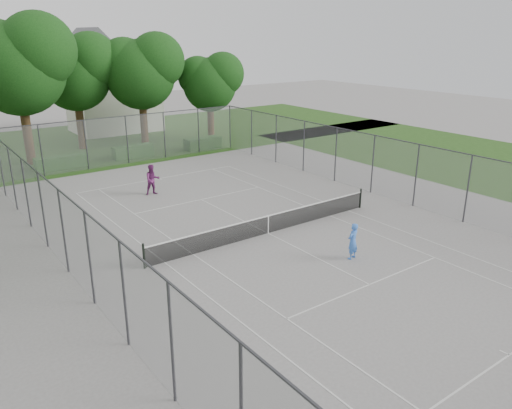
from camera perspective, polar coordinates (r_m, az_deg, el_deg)
ground at (r=24.06m, az=1.41°, el=-3.33°), size 120.00×120.00×0.00m
grass_far at (r=46.60m, az=-18.57°, el=6.70°), size 60.00×20.00×0.00m
grass_right at (r=40.76m, az=26.84°, el=3.97°), size 16.00×40.00×0.00m
court_markings at (r=24.06m, az=1.41°, el=-3.32°), size 11.03×23.83×0.01m
tennis_net at (r=23.87m, az=1.42°, el=-2.19°), size 12.87×0.10×1.10m
perimeter_fence at (r=23.44m, az=1.44°, el=0.77°), size 18.08×34.08×3.52m
tree_far_left at (r=39.40m, az=-25.52°, el=14.58°), size 7.41×6.77×10.65m
tree_far_midleft at (r=43.59m, az=-19.94°, el=14.32°), size 6.49×5.93×9.33m
tree_far_midright at (r=43.06m, az=-12.98°, el=14.88°), size 6.48×5.92×9.31m
tree_far_right at (r=44.79m, az=-5.21°, el=13.95°), size 5.34×4.87×7.67m
hedge_left at (r=38.26m, az=-21.36°, el=4.54°), size 3.55×1.06×0.89m
hedge_mid at (r=39.86m, az=-13.87°, el=5.90°), size 3.10×0.89×0.98m
hedge_right at (r=42.11m, az=-6.10°, el=6.99°), size 3.05×1.12×0.92m
house at (r=51.41m, az=-16.02°, el=12.41°), size 7.75×6.01×9.65m
girl_player at (r=21.56m, az=11.00°, el=-4.13°), size 0.65×0.49×1.60m
woman_player at (r=30.23m, az=-11.74°, el=2.80°), size 0.98×0.82×1.82m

